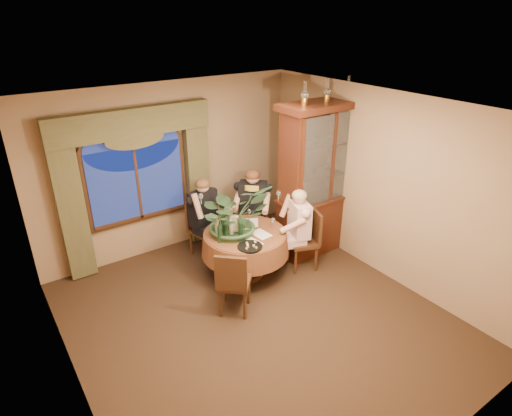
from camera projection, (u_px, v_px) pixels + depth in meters
floor at (257, 319)px, 5.75m from camera, size 5.00×5.00×0.00m
wall_back at (170, 169)px, 7.02m from camera, size 4.50×0.00×4.50m
wall_right at (382, 186)px, 6.32m from camera, size 0.00×5.00×5.00m
ceiling at (258, 111)px, 4.56m from camera, size 5.00×5.00×0.00m
window at (138, 183)px, 6.70m from camera, size 1.62×0.10×1.32m
arched_transom at (131, 135)px, 6.37m from camera, size 1.60×0.06×0.44m
drapery_left at (71, 207)px, 6.18m from camera, size 0.38×0.14×2.32m
drapery_right at (198, 178)px, 7.24m from camera, size 0.38×0.14×2.32m
swag_valance at (132, 122)px, 6.22m from camera, size 2.45×0.16×0.42m
dining_table at (245, 254)px, 6.55m from camera, size 1.58×1.58×0.75m
china_cabinet at (321, 179)px, 6.96m from camera, size 1.55×0.61×2.52m
oil_lamp_left at (305, 93)px, 6.13m from camera, size 0.11×0.11×0.34m
oil_lamp_center at (327, 90)px, 6.35m from camera, size 0.11×0.11×0.34m
oil_lamp_right at (348, 87)px, 6.58m from camera, size 0.11×0.11×0.34m
chair_right at (303, 240)px, 6.71m from camera, size 0.54×0.54×0.96m
chair_back_right at (255, 220)px, 7.36m from camera, size 0.59×0.59×0.96m
chair_back at (205, 229)px, 7.07m from camera, size 0.50×0.50×0.96m
chair_front_left at (234, 281)px, 5.73m from camera, size 0.59×0.59×0.96m
person_pink at (299, 229)px, 6.65m from camera, size 0.57×0.59×1.34m
person_back at (204, 218)px, 6.95m from camera, size 0.60×0.57×1.39m
person_scarf at (253, 209)px, 7.19m from camera, size 0.70×0.70×1.44m
stoneware_vase at (235, 224)px, 6.34m from camera, size 0.14×0.14×0.27m
centerpiece_plant at (233, 192)px, 6.13m from camera, size 1.04×1.16×0.90m
olive_bowl at (247, 231)px, 6.38m from camera, size 0.14×0.14×0.04m
cheese_platter at (250, 247)px, 5.99m from camera, size 0.35×0.35×0.02m
wine_bottle_0 at (223, 223)px, 6.31m from camera, size 0.07×0.07×0.33m
wine_bottle_1 at (240, 226)px, 6.21m from camera, size 0.07×0.07×0.33m
wine_bottle_2 at (220, 232)px, 6.06m from camera, size 0.07×0.07×0.33m
wine_bottle_3 at (217, 227)px, 6.19m from camera, size 0.07×0.07×0.33m
wine_bottle_4 at (231, 226)px, 6.21m from camera, size 0.07×0.07×0.33m
wine_bottle_5 at (226, 229)px, 6.13m from camera, size 0.07×0.07×0.33m
tasting_paper_0 at (261, 234)px, 6.33m from camera, size 0.24×0.32×0.00m
tasting_paper_1 at (251, 222)px, 6.67m from camera, size 0.34×0.37×0.00m
tasting_paper_2 at (252, 243)px, 6.10m from camera, size 0.25×0.33×0.00m
wine_glass_person_pink at (273, 223)px, 6.46m from camera, size 0.07×0.07×0.18m
wine_glass_person_back at (224, 218)px, 6.61m from camera, size 0.07×0.07×0.18m
wine_glass_person_scarf at (249, 214)px, 6.74m from camera, size 0.07×0.07×0.18m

